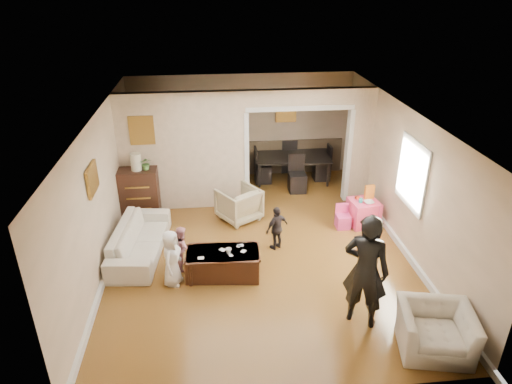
{
  "coord_description": "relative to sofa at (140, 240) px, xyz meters",
  "views": [
    {
      "loc": [
        -0.82,
        -7.44,
        4.75
      ],
      "look_at": [
        0.0,
        0.2,
        1.05
      ],
      "focal_mm": 31.89,
      "sensor_mm": 36.0,
      "label": 1
    }
  ],
  "objects": [
    {
      "name": "framed_art_sofa_wall",
      "position": [
        -0.51,
        -0.55,
        1.5
      ],
      "size": [
        0.03,
        0.55,
        0.4
      ],
      "primitive_type": "cube",
      "color": "brown"
    },
    {
      "name": "adult_person",
      "position": [
        3.52,
        -2.22,
        0.61
      ],
      "size": [
        0.79,
        0.72,
        1.82
      ],
      "primitive_type": "imported",
      "rotation": [
        0.0,
        0.0,
        2.59
      ],
      "color": "black",
      "rests_on": "ground"
    },
    {
      "name": "child_kneel_a",
      "position": [
        0.66,
        -0.99,
        0.2
      ],
      "size": [
        0.44,
        0.56,
        1.0
      ],
      "primitive_type": "imported",
      "rotation": [
        0.0,
        0.0,
        1.29
      ],
      "color": "white",
      "rests_on": "ground"
    },
    {
      "name": "framed_art_partition",
      "position": [
        -0.0,
        1.75,
        1.55
      ],
      "size": [
        0.45,
        0.03,
        0.55
      ],
      "primitive_type": "cube",
      "color": "brown",
      "rests_on": "partition_left"
    },
    {
      "name": "coffee_table",
      "position": [
        1.51,
        -0.84,
        -0.07
      ],
      "size": [
        1.3,
        0.75,
        0.47
      ],
      "primitive_type": "cube",
      "rotation": [
        0.0,
        0.0,
        -0.11
      ],
      "color": "#3C1F13",
      "rests_on": "ground"
    },
    {
      "name": "cereal_box",
      "position": [
        4.61,
        0.74,
        0.39
      ],
      "size": [
        0.21,
        0.1,
        0.3
      ],
      "primitive_type": "cube",
      "rotation": [
        0.0,
        0.0,
        0.14
      ],
      "color": "gold",
      "rests_on": "play_table"
    },
    {
      "name": "child_kneel_b",
      "position": [
        0.81,
        -0.54,
        0.11
      ],
      "size": [
        0.4,
        0.46,
        0.82
      ],
      "primitive_type": "imported",
      "rotation": [
        0.0,
        0.0,
        1.81
      ],
      "color": "#D58589",
      "rests_on": "ground"
    },
    {
      "name": "play_table",
      "position": [
        4.49,
        0.64,
        -0.03
      ],
      "size": [
        0.63,
        0.63,
        0.54
      ],
      "primitive_type": "cube",
      "rotation": [
        0.0,
        0.0,
        0.14
      ],
      "color": "#FF4372",
      "rests_on": "ground"
    },
    {
      "name": "cyan_cup",
      "position": [
        4.39,
        0.59,
        0.28
      ],
      "size": [
        0.08,
        0.08,
        0.08
      ],
      "primitive_type": "cylinder",
      "color": "teal",
      "rests_on": "play_table"
    },
    {
      "name": "partition_right",
      "position": [
        4.67,
        1.85,
        1.0
      ],
      "size": [
        0.55,
        0.18,
        2.6
      ],
      "primitive_type": "cube",
      "color": "beige",
      "rests_on": "ground"
    },
    {
      "name": "coffee_cup",
      "position": [
        1.61,
        -0.89,
        0.21
      ],
      "size": [
        0.11,
        0.11,
        0.1
      ],
      "primitive_type": "imported",
      "rotation": [
        0.0,
        0.0,
        -0.11
      ],
      "color": "silver",
      "rests_on": "coffee_table"
    },
    {
      "name": "window_pane",
      "position": [
        4.93,
        -0.35,
        1.25
      ],
      "size": [
        0.03,
        0.95,
        1.1
      ],
      "primitive_type": "cube",
      "color": "white",
      "rests_on": "ground"
    },
    {
      "name": "play_bowl",
      "position": [
        4.54,
        0.52,
        0.26
      ],
      "size": [
        0.23,
        0.23,
        0.05
      ],
      "primitive_type": "imported",
      "rotation": [
        0.0,
        0.0,
        0.14
      ],
      "color": "white",
      "rests_on": "play_table"
    },
    {
      "name": "sofa",
      "position": [
        0.0,
        0.0,
        0.0
      ],
      "size": [
        1.01,
        2.12,
        0.6
      ],
      "primitive_type": "imported",
      "rotation": [
        0.0,
        0.0,
        1.46
      ],
      "color": "beige",
      "rests_on": "ground"
    },
    {
      "name": "toy_block",
      "position": [
        4.37,
        0.76,
        0.26
      ],
      "size": [
        0.1,
        0.09,
        0.05
      ],
      "primitive_type": "cube",
      "rotation": [
        0.0,
        0.0,
        0.49
      ],
      "color": "red",
      "rests_on": "play_table"
    },
    {
      "name": "floor",
      "position": [
        2.2,
        0.05,
        -0.3
      ],
      "size": [
        7.0,
        7.0,
        0.0
      ],
      "primitive_type": "plane",
      "color": "brown",
      "rests_on": "ground"
    },
    {
      "name": "armchair_front",
      "position": [
        4.35,
        -2.88,
        0.02
      ],
      "size": [
        1.14,
        1.05,
        0.64
      ],
      "primitive_type": "imported",
      "rotation": [
        0.0,
        0.0,
        -0.21
      ],
      "color": "beige",
      "rests_on": "ground"
    },
    {
      "name": "dresser",
      "position": [
        -0.15,
        1.47,
        0.25
      ],
      "size": [
        0.8,
        0.45,
        1.09
      ],
      "primitive_type": "cube",
      "color": "black",
      "rests_on": "ground"
    },
    {
      "name": "potted_plant",
      "position": [
        0.05,
        1.47,
        0.93
      ],
      "size": [
        0.25,
        0.21,
        0.27
      ],
      "primitive_type": "imported",
      "color": "#446F31",
      "rests_on": "dresser"
    },
    {
      "name": "partition_left",
      "position": [
        0.82,
        1.85,
        1.0
      ],
      "size": [
        2.75,
        0.18,
        2.6
      ],
      "primitive_type": "cube",
      "color": "beige",
      "rests_on": "ground"
    },
    {
      "name": "armchair_back",
      "position": [
        1.93,
        1.13,
        0.06
      ],
      "size": [
        1.06,
        1.07,
        0.71
      ],
      "primitive_type": "imported",
      "rotation": [
        0.0,
        0.0,
        3.71
      ],
      "color": "tan",
      "rests_on": "ground"
    },
    {
      "name": "dining_table",
      "position": [
        3.42,
        3.01,
        0.03
      ],
      "size": [
        1.94,
        1.18,
        0.65
      ],
      "primitive_type": "imported",
      "rotation": [
        0.0,
        0.0,
        -0.08
      ],
      "color": "black",
      "rests_on": "ground"
    },
    {
      "name": "framed_art_alcove",
      "position": [
        3.3,
        3.49,
        1.4
      ],
      "size": [
        0.45,
        0.03,
        0.55
      ],
      "primitive_type": "cube",
      "color": "brown"
    },
    {
      "name": "child_toddler",
      "position": [
        2.56,
        -0.09,
        0.14
      ],
      "size": [
        0.55,
        0.47,
        0.88
      ],
      "primitive_type": "imported",
      "rotation": [
        0.0,
        0.0,
        -2.55
      ],
      "color": "black",
      "rests_on": "ground"
    },
    {
      "name": "table_lamp",
      "position": [
        -0.15,
        1.47,
        0.97
      ],
      "size": [
        0.22,
        0.22,
        0.36
      ],
      "primitive_type": "cylinder",
      "color": "beige",
      "rests_on": "dresser"
    },
    {
      "name": "partition_header",
      "position": [
        3.3,
        1.85,
        2.13
      ],
      "size": [
        2.22,
        0.18,
        0.35
      ],
      "primitive_type": "cube",
      "color": "beige",
      "rests_on": "partition_right"
    },
    {
      "name": "craft_papers",
      "position": [
        1.61,
        -0.81,
        0.17
      ],
      "size": [
        0.83,
        0.41,
        0.0
      ],
      "color": "white",
      "rests_on": "coffee_table"
    }
  ]
}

